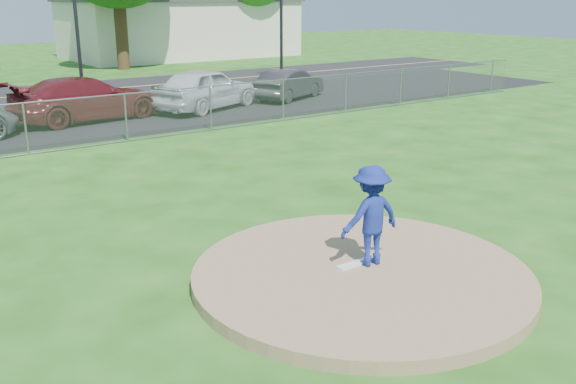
% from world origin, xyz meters
% --- Properties ---
extents(ground, '(120.00, 120.00, 0.00)m').
position_xyz_m(ground, '(0.00, 10.00, 0.00)').
color(ground, '#1A4E11').
rests_on(ground, ground).
extents(pitchers_mound, '(5.40, 5.40, 0.20)m').
position_xyz_m(pitchers_mound, '(0.00, 0.00, 0.10)').
color(pitchers_mound, '#8F704E').
rests_on(pitchers_mound, ground).
extents(pitching_rubber, '(0.60, 0.15, 0.04)m').
position_xyz_m(pitching_rubber, '(0.00, 0.20, 0.22)').
color(pitching_rubber, white).
rests_on(pitching_rubber, pitchers_mound).
extents(chain_link_fence, '(40.00, 0.06, 1.50)m').
position_xyz_m(chain_link_fence, '(0.00, 12.00, 0.75)').
color(chain_link_fence, gray).
rests_on(chain_link_fence, ground).
extents(parking_lot, '(50.00, 8.00, 0.01)m').
position_xyz_m(parking_lot, '(0.00, 16.50, 0.01)').
color(parking_lot, black).
rests_on(parking_lot, ground).
extents(street, '(60.00, 7.00, 0.01)m').
position_xyz_m(street, '(0.00, 24.00, 0.00)').
color(street, black).
rests_on(street, ground).
extents(commercial_building, '(16.40, 9.40, 4.30)m').
position_xyz_m(commercial_building, '(16.00, 38.00, 2.16)').
color(commercial_building, beige).
rests_on(commercial_building, ground).
extents(traffic_signal_right, '(1.28, 0.20, 5.60)m').
position_xyz_m(traffic_signal_right, '(14.24, 22.00, 3.36)').
color(traffic_signal_right, black).
rests_on(traffic_signal_right, ground).
extents(pitcher, '(1.12, 0.71, 1.65)m').
position_xyz_m(pitcher, '(0.27, 0.12, 1.02)').
color(pitcher, navy).
rests_on(pitcher, pitchers_mound).
extents(parked_car_darkred, '(5.72, 2.89, 1.59)m').
position_xyz_m(parked_car_darkred, '(1.22, 16.24, 0.81)').
color(parked_car_darkred, maroon).
rests_on(parked_car_darkred, parking_lot).
extents(parked_car_pearl, '(5.28, 3.65, 1.67)m').
position_xyz_m(parked_car_pearl, '(5.92, 15.82, 0.84)').
color(parked_car_pearl, silver).
rests_on(parked_car_pearl, parking_lot).
extents(parked_car_charcoal, '(4.22, 2.89, 1.32)m').
position_xyz_m(parked_car_charcoal, '(10.24, 16.07, 0.67)').
color(parked_car_charcoal, '#2A292C').
rests_on(parked_car_charcoal, parking_lot).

